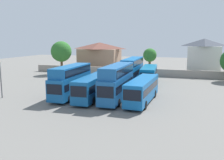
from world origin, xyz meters
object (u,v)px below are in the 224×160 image
at_px(bus_2, 94,85).
at_px(tree_left_of_lot, 150,55).
at_px(bus_6, 132,69).
at_px(house_terrace_centre, 203,56).
at_px(bus_4, 142,89).
at_px(tree_right_of_lot, 61,52).
at_px(bus_1, 71,79).
at_px(bus_5, 115,73).
at_px(bus_7, 149,74).
at_px(house_terrace_left, 100,56).
at_px(bus_3, 117,81).
at_px(lamp_post_lot_edge, 1,77).

bearing_deg(bus_2, tree_left_of_lot, 169.18).
bearing_deg(bus_6, house_terrace_centre, 139.53).
bearing_deg(bus_4, bus_6, -159.45).
bearing_deg(bus_2, tree_right_of_lot, -143.28).
bearing_deg(bus_2, bus_1, -88.95).
xyz_separation_m(bus_5, tree_right_of_lot, (-16.37, 7.31, 3.75)).
bearing_deg(bus_7, bus_2, -27.52).
xyz_separation_m(bus_5, bus_7, (6.86, -0.03, 0.08)).
relative_size(bus_1, tree_left_of_lot, 1.60).
bearing_deg(house_terrace_left, tree_right_of_lot, -119.75).
bearing_deg(bus_3, house_terrace_left, -156.40).
bearing_deg(bus_4, tree_left_of_lot, -170.79).
relative_size(bus_4, tree_left_of_lot, 1.70).
xyz_separation_m(bus_3, bus_4, (3.64, 0.07, -0.99)).
bearing_deg(bus_5, house_terrace_centre, 131.49).
distance_m(bus_5, bus_6, 3.62).
bearing_deg(house_terrace_centre, lamp_post_lot_edge, -130.01).
height_order(bus_6, house_terrace_centre, house_terrace_centre).
xyz_separation_m(bus_1, bus_2, (3.63, 0.22, -0.75)).
height_order(tree_right_of_lot, lamp_post_lot_edge, tree_right_of_lot).
distance_m(bus_4, tree_right_of_lot, 32.75).
bearing_deg(house_terrace_left, bus_3, -65.33).
distance_m(house_terrace_left, lamp_post_lot_edge, 36.08).
xyz_separation_m(bus_4, house_terrace_left, (-18.42, 32.09, 2.10)).
relative_size(bus_4, bus_6, 0.93).
bearing_deg(bus_3, bus_1, -90.10).
distance_m(tree_left_of_lot, tree_right_of_lot, 22.02).
xyz_separation_m(bus_4, tree_right_of_lot, (-24.57, 21.33, 3.75)).
height_order(bus_1, house_terrace_left, house_terrace_left).
bearing_deg(bus_4, bus_1, -86.70).
bearing_deg(tree_right_of_lot, lamp_post_lot_edge, -80.86).
xyz_separation_m(bus_3, house_terrace_centre, (12.97, 31.69, 1.64)).
bearing_deg(bus_4, house_terrace_left, -147.88).
bearing_deg(lamp_post_lot_edge, bus_4, 10.82).
relative_size(bus_5, house_terrace_centre, 1.36).
distance_m(bus_3, tree_left_of_lot, 26.97).
distance_m(bus_7, house_terrace_centre, 20.77).
relative_size(house_terrace_left, tree_right_of_lot, 1.39).
height_order(bus_3, bus_4, bus_3).
bearing_deg(bus_4, bus_3, -86.57).
bearing_deg(bus_2, bus_6, 167.54).
height_order(bus_3, bus_7, bus_3).
xyz_separation_m(bus_6, tree_right_of_lot, (-19.86, 7.09, 2.84)).
height_order(bus_3, lamp_post_lot_edge, lamp_post_lot_edge).
bearing_deg(bus_6, house_terrace_left, -144.02).
bearing_deg(bus_2, bus_3, 85.93).
bearing_deg(bus_7, bus_5, -94.97).
bearing_deg(house_terrace_left, bus_6, -52.47).
bearing_deg(bus_7, tree_right_of_lot, -112.25).
bearing_deg(bus_3, bus_4, 90.09).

